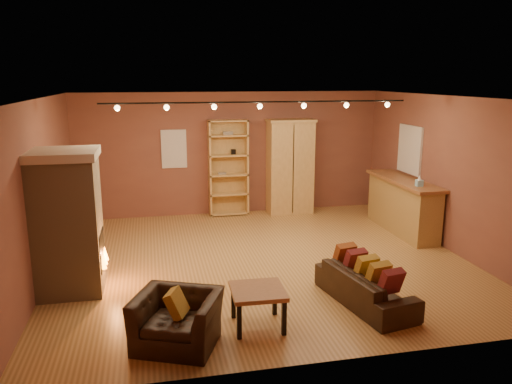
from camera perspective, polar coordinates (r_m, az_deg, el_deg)
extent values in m
plane|color=olive|center=(8.79, 0.70, -7.82)|extent=(7.00, 7.00, 0.00)
plane|color=brown|center=(8.22, 0.76, 10.74)|extent=(7.00, 7.00, 0.00)
cube|color=brown|center=(11.53, -2.86, 4.41)|extent=(7.00, 0.02, 2.80)
cube|color=brown|center=(8.36, -23.36, 0.02)|extent=(0.02, 6.50, 2.80)
cube|color=brown|center=(9.77, 21.19, 1.96)|extent=(0.02, 6.50, 2.80)
cube|color=tan|center=(7.80, -20.67, -3.66)|extent=(0.90, 0.90, 2.00)
cube|color=beige|center=(7.58, -21.31, 4.04)|extent=(0.98, 0.98, 0.12)
cube|color=black|center=(7.87, -17.47, -6.34)|extent=(0.10, 0.65, 0.55)
cone|color=orange|center=(7.90, -16.98, -7.14)|extent=(0.10, 0.10, 0.22)
cube|color=silver|center=(11.36, -9.36, 4.88)|extent=(0.56, 0.04, 0.86)
cube|color=tan|center=(11.55, -3.30, 2.88)|extent=(0.90, 0.04, 2.19)
cube|color=tan|center=(11.34, -5.32, 2.66)|extent=(0.04, 0.35, 2.19)
cube|color=tan|center=(11.47, -1.07, 2.83)|extent=(0.04, 0.35, 2.19)
cube|color=gray|center=(11.40, -3.91, 2.13)|extent=(0.18, 0.12, 0.05)
cube|color=black|center=(11.36, -2.61, 4.60)|extent=(0.10, 0.10, 0.12)
cube|color=tan|center=(11.64, -3.11, -2.37)|extent=(0.90, 0.35, 0.04)
cube|color=tan|center=(11.52, -3.14, -0.18)|extent=(0.90, 0.35, 0.04)
cube|color=tan|center=(11.43, -3.17, 2.01)|extent=(0.90, 0.35, 0.03)
cube|color=tan|center=(11.35, -3.20, 4.23)|extent=(0.90, 0.35, 0.04)
cube|color=tan|center=(11.29, -3.23, 6.48)|extent=(0.90, 0.35, 0.04)
cube|color=tan|center=(11.26, -3.25, 8.14)|extent=(0.90, 0.35, 0.04)
cube|color=tan|center=(11.61, 3.90, 2.77)|extent=(1.02, 0.56, 2.13)
cube|color=#975F37|center=(11.35, 4.28, 2.53)|extent=(0.02, 0.01, 2.03)
cube|color=tan|center=(11.47, 3.98, 8.16)|extent=(1.08, 0.62, 0.06)
cube|color=tan|center=(10.69, 16.39, -1.63)|extent=(0.50, 2.18, 1.04)
cube|color=#975F37|center=(10.57, 16.58, 1.25)|extent=(0.62, 2.30, 0.06)
cube|color=#89C1DC|center=(9.96, 18.16, 0.95)|extent=(0.12, 0.12, 0.11)
cone|color=white|center=(9.94, 18.20, 1.54)|extent=(0.08, 0.08, 0.10)
cube|color=silver|center=(10.90, 17.17, 4.66)|extent=(0.05, 0.90, 1.00)
imported|color=black|center=(7.27, 12.38, -9.94)|extent=(0.80, 1.75, 0.66)
cube|color=maroon|center=(6.78, 15.18, -9.84)|extent=(0.34, 0.28, 0.36)
cube|color=#A87F2B|center=(6.98, 13.78, -9.08)|extent=(0.34, 0.28, 0.36)
cube|color=#A87F2B|center=(7.19, 12.47, -8.36)|extent=(0.34, 0.28, 0.36)
cube|color=maroon|center=(7.39, 11.23, -7.67)|extent=(0.34, 0.28, 0.36)
cube|color=brown|center=(7.61, 10.07, -7.02)|extent=(0.34, 0.28, 0.36)
imported|color=black|center=(6.13, -9.03, -13.35)|extent=(1.13, 0.95, 0.84)
cube|color=#A87F2B|center=(6.09, -9.07, -12.46)|extent=(0.33, 0.37, 0.34)
cube|color=#975F37|center=(6.44, 0.21, -11.25)|extent=(0.70, 0.70, 0.06)
cube|color=black|center=(6.26, -1.82, -14.65)|extent=(0.06, 0.06, 0.45)
cube|color=black|center=(6.37, 3.29, -14.14)|extent=(0.06, 0.06, 0.45)
cube|color=black|center=(6.75, -2.69, -12.48)|extent=(0.06, 0.06, 0.45)
cube|color=black|center=(6.85, 2.03, -12.06)|extent=(0.06, 0.06, 0.45)
cylinder|color=black|center=(8.42, 0.45, 10.25)|extent=(5.20, 0.03, 0.03)
sphere|color=#FFD88C|center=(8.23, -15.59, 9.23)|extent=(0.09, 0.09, 0.09)
sphere|color=#FFD88C|center=(8.23, -10.18, 9.50)|extent=(0.09, 0.09, 0.09)
sphere|color=#FFD88C|center=(8.29, -4.81, 9.68)|extent=(0.09, 0.09, 0.09)
sphere|color=#FFD88C|center=(8.42, 0.45, 9.78)|extent=(0.09, 0.09, 0.09)
sphere|color=#FFD88C|center=(8.62, 5.50, 9.79)|extent=(0.09, 0.09, 0.09)
sphere|color=#FFD88C|center=(8.88, 10.30, 9.74)|extent=(0.09, 0.09, 0.09)
sphere|color=#FFD88C|center=(9.20, 14.78, 9.63)|extent=(0.09, 0.09, 0.09)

